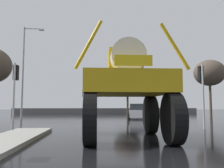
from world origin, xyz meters
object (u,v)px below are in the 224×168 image
traffic_signal_far_left (83,97)px  bare_tree_far_center (127,84)px  oversize_sprayer (126,88)px  sedan_ahead (137,112)px  traffic_signal_near_right (201,81)px  traffic_signal_near_left (15,81)px  streetlight_far_left (24,68)px  bare_tree_right (209,73)px

traffic_signal_far_left → bare_tree_far_center: bearing=47.7°
oversize_sprayer → sedan_ahead: size_ratio=1.22×
traffic_signal_near_right → traffic_signal_near_left: bearing=180.0°
traffic_signal_near_left → traffic_signal_near_right: traffic_signal_near_right is taller
traffic_signal_far_left → streetlight_far_left: size_ratio=0.35×
streetlight_far_left → bare_tree_far_center: streetlight_far_left is taller
traffic_signal_far_left → streetlight_far_left: 7.61m
streetlight_far_left → bare_tree_right: 21.37m
sedan_ahead → bare_tree_far_center: bearing=5.3°
sedan_ahead → traffic_signal_near_right: size_ratio=1.14×
traffic_signal_far_left → sedan_ahead: bearing=-34.2°
oversize_sprayer → bare_tree_far_center: size_ratio=0.82×
sedan_ahead → streetlight_far_left: 12.36m
oversize_sprayer → bare_tree_far_center: (3.55, 25.45, 2.53)m
traffic_signal_near_right → bare_tree_far_center: size_ratio=0.59×
streetlight_far_left → bare_tree_far_center: (11.97, 11.00, -0.60)m
traffic_signal_far_left → bare_tree_far_center: bare_tree_far_center is taller
traffic_signal_near_right → streetlight_far_left: streetlight_far_left is taller
traffic_signal_near_right → bare_tree_right: (7.68, 14.27, 2.55)m
traffic_signal_far_left → bare_tree_right: 15.61m
oversize_sprayer → streetlight_far_left: streetlight_far_left is taller
traffic_signal_near_right → traffic_signal_far_left: bearing=117.2°
bare_tree_right → traffic_signal_near_right: bearing=-118.3°
streetlight_far_left → bare_tree_far_center: bearing=42.6°
oversize_sprayer → traffic_signal_near_left: size_ratio=1.42×
traffic_signal_near_left → oversize_sprayer: bearing=-33.3°
traffic_signal_near_left → traffic_signal_near_right: (10.67, -0.00, 0.05)m
traffic_signal_far_left → bare_tree_right: (15.33, -0.59, 2.90)m
sedan_ahead → streetlight_far_left: size_ratio=0.46×
traffic_signal_far_left → traffic_signal_near_left: bearing=-101.5°
sedan_ahead → bare_tree_right: bearing=-63.0°
bare_tree_right → bare_tree_far_center: bearing=140.8°
oversize_sprayer → sedan_ahead: 15.06m
bare_tree_right → streetlight_far_left: bearing=-170.4°
streetlight_far_left → bare_tree_far_center: 16.27m
traffic_signal_far_left → streetlight_far_left: bearing=-144.1°
sedan_ahead → traffic_signal_far_left: (-5.78, 3.93, 1.68)m
sedan_ahead → traffic_signal_near_right: 11.28m
traffic_signal_near_left → bare_tree_far_center: size_ratio=0.58×
traffic_signal_near_left → traffic_signal_far_left: bearing=78.5°
oversize_sprayer → traffic_signal_near_right: oversize_sprayer is taller
sedan_ahead → bare_tree_right: 11.10m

